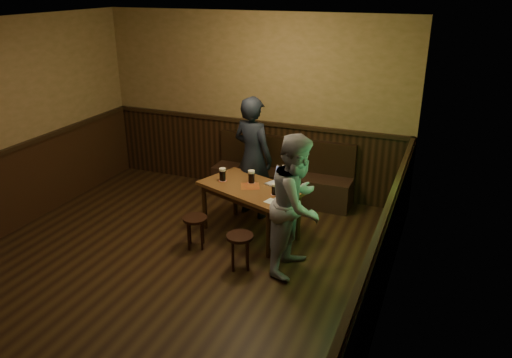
{
  "coord_description": "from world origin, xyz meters",
  "views": [
    {
      "loc": [
        2.91,
        -4.12,
        3.23
      ],
      "look_at": [
        0.71,
        1.35,
        0.86
      ],
      "focal_mm": 35.0,
      "sensor_mm": 36.0,
      "label": 1
    }
  ],
  "objects_px": {
    "laptop": "(280,181)",
    "person_grey": "(297,204)",
    "stool_left": "(195,223)",
    "stool_right": "(240,242)",
    "pub_table": "(250,193)",
    "pint_left": "(223,174)",
    "pint_right": "(274,189)",
    "person_suit": "(253,157)",
    "pint_mid": "(251,177)",
    "bench": "(282,179)"
  },
  "relations": [
    {
      "from": "pint_mid",
      "to": "person_suit",
      "type": "distance_m",
      "value": 0.52
    },
    {
      "from": "stool_right",
      "to": "person_grey",
      "type": "xyz_separation_m",
      "value": [
        0.61,
        0.25,
        0.49
      ]
    },
    {
      "from": "bench",
      "to": "person_suit",
      "type": "height_order",
      "value": "person_suit"
    },
    {
      "from": "bench",
      "to": "pint_left",
      "type": "height_order",
      "value": "bench"
    },
    {
      "from": "stool_left",
      "to": "pint_right",
      "type": "bearing_deg",
      "value": 26.33
    },
    {
      "from": "pint_mid",
      "to": "person_grey",
      "type": "distance_m",
      "value": 1.1
    },
    {
      "from": "pint_right",
      "to": "person_suit",
      "type": "xyz_separation_m",
      "value": [
        -0.59,
        0.74,
        0.1
      ]
    },
    {
      "from": "stool_left",
      "to": "pint_left",
      "type": "relative_size",
      "value": 2.34
    },
    {
      "from": "stool_right",
      "to": "stool_left",
      "type": "bearing_deg",
      "value": 161.52
    },
    {
      "from": "bench",
      "to": "pint_mid",
      "type": "bearing_deg",
      "value": -91.43
    },
    {
      "from": "pub_table",
      "to": "pint_left",
      "type": "relative_size",
      "value": 8.24
    },
    {
      "from": "person_grey",
      "to": "laptop",
      "type": "bearing_deg",
      "value": 36.3
    },
    {
      "from": "pint_mid",
      "to": "stool_left",
      "type": "bearing_deg",
      "value": -124.64
    },
    {
      "from": "pub_table",
      "to": "pint_left",
      "type": "xyz_separation_m",
      "value": [
        -0.42,
        0.04,
        0.18
      ]
    },
    {
      "from": "pint_left",
      "to": "person_suit",
      "type": "relative_size",
      "value": 0.1
    },
    {
      "from": "person_grey",
      "to": "stool_right",
      "type": "bearing_deg",
      "value": 116.91
    },
    {
      "from": "pub_table",
      "to": "person_suit",
      "type": "relative_size",
      "value": 0.85
    },
    {
      "from": "stool_right",
      "to": "pint_right",
      "type": "distance_m",
      "value": 0.83
    },
    {
      "from": "pint_left",
      "to": "person_grey",
      "type": "xyz_separation_m",
      "value": [
        1.24,
        -0.63,
        0.04
      ]
    },
    {
      "from": "stool_left",
      "to": "laptop",
      "type": "xyz_separation_m",
      "value": [
        0.86,
        0.79,
        0.42
      ]
    },
    {
      "from": "pint_right",
      "to": "pint_left",
      "type": "bearing_deg",
      "value": 167.22
    },
    {
      "from": "pint_right",
      "to": "laptop",
      "type": "bearing_deg",
      "value": 96.88
    },
    {
      "from": "pub_table",
      "to": "person_suit",
      "type": "distance_m",
      "value": 0.69
    },
    {
      "from": "bench",
      "to": "pub_table",
      "type": "height_order",
      "value": "bench"
    },
    {
      "from": "laptop",
      "to": "person_grey",
      "type": "height_order",
      "value": "person_grey"
    },
    {
      "from": "laptop",
      "to": "pint_mid",
      "type": "bearing_deg",
      "value": -142.0
    },
    {
      "from": "pint_mid",
      "to": "laptop",
      "type": "distance_m",
      "value": 0.39
    },
    {
      "from": "laptop",
      "to": "person_grey",
      "type": "relative_size",
      "value": 0.23
    },
    {
      "from": "bench",
      "to": "pub_table",
      "type": "relative_size",
      "value": 1.48
    },
    {
      "from": "stool_left",
      "to": "stool_right",
      "type": "xyz_separation_m",
      "value": [
        0.73,
        -0.24,
        0.01
      ]
    },
    {
      "from": "stool_left",
      "to": "pint_left",
      "type": "bearing_deg",
      "value": 81.27
    },
    {
      "from": "bench",
      "to": "person_suit",
      "type": "bearing_deg",
      "value": -106.48
    },
    {
      "from": "stool_left",
      "to": "pint_mid",
      "type": "relative_size",
      "value": 2.37
    },
    {
      "from": "bench",
      "to": "stool_right",
      "type": "bearing_deg",
      "value": -84.31
    },
    {
      "from": "bench",
      "to": "laptop",
      "type": "bearing_deg",
      "value": -72.48
    },
    {
      "from": "pub_table",
      "to": "pint_mid",
      "type": "distance_m",
      "value": 0.22
    },
    {
      "from": "pint_right",
      "to": "stool_right",
      "type": "bearing_deg",
      "value": -104.26
    },
    {
      "from": "bench",
      "to": "person_suit",
      "type": "relative_size",
      "value": 1.25
    },
    {
      "from": "pint_mid",
      "to": "person_suit",
      "type": "height_order",
      "value": "person_suit"
    },
    {
      "from": "pint_left",
      "to": "person_suit",
      "type": "xyz_separation_m",
      "value": [
        0.21,
        0.56,
        0.09
      ]
    },
    {
      "from": "bench",
      "to": "pint_right",
      "type": "bearing_deg",
      "value": -74.91
    },
    {
      "from": "pint_mid",
      "to": "person_grey",
      "type": "bearing_deg",
      "value": -39.36
    },
    {
      "from": "pub_table",
      "to": "person_grey",
      "type": "bearing_deg",
      "value": -15.1
    },
    {
      "from": "stool_left",
      "to": "pint_mid",
      "type": "distance_m",
      "value": 0.97
    },
    {
      "from": "stool_right",
      "to": "pint_mid",
      "type": "bearing_deg",
      "value": 104.33
    },
    {
      "from": "pub_table",
      "to": "pint_left",
      "type": "height_order",
      "value": "pint_left"
    },
    {
      "from": "pub_table",
      "to": "pint_right",
      "type": "relative_size",
      "value": 9.83
    },
    {
      "from": "pub_table",
      "to": "stool_right",
      "type": "bearing_deg",
      "value": -55.41
    },
    {
      "from": "stool_right",
      "to": "laptop",
      "type": "distance_m",
      "value": 1.12
    },
    {
      "from": "pub_table",
      "to": "stool_left",
      "type": "height_order",
      "value": "pub_table"
    }
  ]
}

